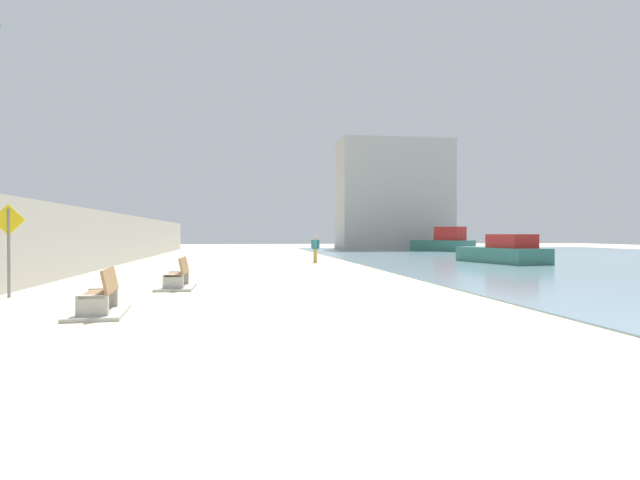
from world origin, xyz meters
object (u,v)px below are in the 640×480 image
(bench_near, at_px, (100,304))
(pedestrian_sign, at_px, (9,239))
(boat_far_right, at_px, (503,252))
(person_walking, at_px, (315,247))
(boat_far_left, at_px, (444,242))
(bench_far, at_px, (177,281))

(bench_near, relative_size, pedestrian_sign, 0.87)
(boat_far_right, bearing_deg, bench_near, -136.79)
(person_walking, xyz_separation_m, boat_far_left, (14.86, 17.31, -0.04))
(boat_far_right, bearing_deg, person_walking, 166.35)
(bench_near, distance_m, boat_far_left, 42.86)
(bench_far, xyz_separation_m, boat_far_right, (16.89, 11.53, 0.42))
(bench_near, distance_m, pedestrian_sign, 4.94)
(bench_near, bearing_deg, boat_far_left, 58.83)
(bench_far, height_order, boat_far_left, boat_far_left)
(boat_far_left, bearing_deg, bench_near, -121.17)
(bench_near, relative_size, person_walking, 1.37)
(boat_far_right, height_order, pedestrian_sign, pedestrian_sign)
(bench_far, distance_m, pedestrian_sign, 4.74)
(person_walking, height_order, boat_far_right, boat_far_right)
(bench_far, distance_m, person_walking, 15.47)
(bench_far, height_order, person_walking, person_walking)
(bench_near, height_order, pedestrian_sign, pedestrian_sign)
(bench_far, relative_size, boat_far_left, 0.34)
(person_walking, xyz_separation_m, boat_far_right, (10.56, -2.56, -0.27))
(boat_far_right, relative_size, boat_far_left, 1.00)
(bench_near, xyz_separation_m, boat_far_right, (17.88, 16.79, 0.42))
(boat_far_right, xyz_separation_m, boat_far_left, (4.31, 19.87, 0.23))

